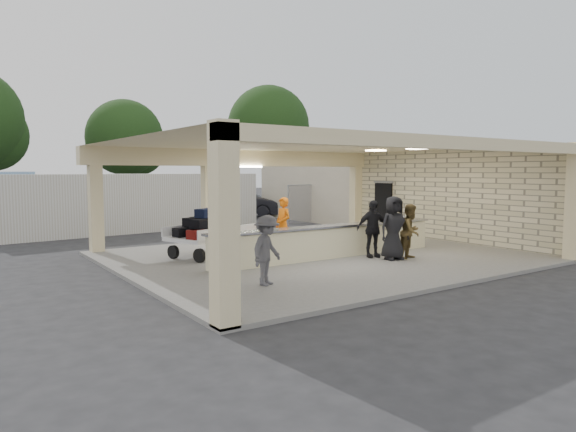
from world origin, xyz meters
TOP-DOWN VIEW (x-y plane):
  - ground at (0.00, 0.00)m, footprint 120.00×120.00m
  - pavilion at (0.21, 0.66)m, footprint 12.01×10.00m
  - baggage_counter at (0.00, -0.50)m, footprint 8.20×0.58m
  - luggage_cart at (-2.90, 1.80)m, footprint 2.89×2.30m
  - drum_fan at (4.97, 1.56)m, footprint 0.90×0.79m
  - baggage_handler at (-0.60, 1.15)m, footprint 0.40×0.67m
  - passenger_a at (1.85, -2.03)m, footprint 0.86×0.56m
  - passenger_b at (1.08, -1.20)m, footprint 1.08×0.65m
  - passenger_c at (-3.59, -2.63)m, footprint 1.09×0.82m
  - passenger_d at (1.30, -1.86)m, footprint 0.97×0.54m
  - car_white_a at (9.30, 12.49)m, footprint 5.20×3.57m
  - car_white_b at (13.08, 12.59)m, footprint 4.92×1.98m
  - car_dark at (5.45, 14.37)m, footprint 4.55×4.48m
  - container_white at (-2.30, 10.69)m, footprint 12.10×3.50m
  - fence at (11.00, 9.00)m, footprint 12.06×0.06m
  - tree_mid at (2.32, 26.16)m, footprint 6.00×5.60m
  - tree_right at (14.32, 25.16)m, footprint 7.20×7.00m
  - adjacent_building at (9.50, 10.00)m, footprint 6.00×8.00m

SIDE VIEW (x-z plane):
  - ground at x=0.00m, z-range 0.00..0.00m
  - baggage_counter at x=0.00m, z-range 0.10..1.08m
  - drum_fan at x=4.97m, z-range 0.14..1.14m
  - car_white_a at x=9.30m, z-range 0.00..1.35m
  - car_white_b at x=13.08m, z-range 0.00..1.53m
  - car_dark at x=5.45m, z-range 0.00..1.57m
  - luggage_cart at x=-2.90m, z-range 0.17..1.64m
  - passenger_c at x=-3.59m, z-range 0.10..1.71m
  - passenger_a at x=1.85m, z-range 0.10..1.73m
  - passenger_b at x=1.08m, z-range 0.10..1.84m
  - baggage_handler at x=-0.60m, z-range 0.10..1.87m
  - passenger_d at x=1.30m, z-range 0.10..1.98m
  - fence at x=11.00m, z-range 0.04..2.07m
  - container_white at x=-2.30m, z-range 0.00..2.58m
  - pavilion at x=0.21m, z-range -0.43..3.12m
  - adjacent_building at x=9.50m, z-range 0.00..3.20m
  - tree_mid at x=2.32m, z-range 0.96..8.96m
  - tree_right at x=14.32m, z-range 1.21..11.21m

